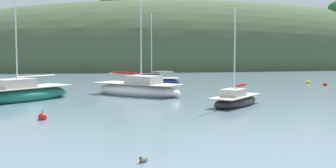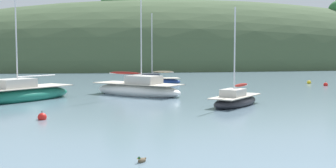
{
  "view_description": "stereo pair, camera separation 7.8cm",
  "coord_description": "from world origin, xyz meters",
  "px_view_note": "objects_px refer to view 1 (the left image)",
  "views": [
    {
      "loc": [
        -6.43,
        -6.35,
        3.28
      ],
      "look_at": [
        0.0,
        20.0,
        1.2
      ],
      "focal_mm": 42.46,
      "sensor_mm": 36.0,
      "label": 1
    },
    {
      "loc": [
        -6.35,
        -6.37,
        3.28
      ],
      "look_at": [
        0.0,
        20.0,
        1.2
      ],
      "focal_mm": 42.46,
      "sensor_mm": 36.0,
      "label": 2
    }
  ],
  "objects_px": {
    "mooring_buoy_channel": "(42,117)",
    "mooring_buoy_inner": "(308,82)",
    "sailboat_orange_cutter": "(22,94)",
    "sailboat_cream_ketch": "(154,81)",
    "mooring_buoy_outer": "(325,85)",
    "sailboat_black_sloop": "(236,100)",
    "sailboat_grey_yawl": "(138,89)",
    "duck_trailing": "(143,160)"
  },
  "relations": [
    {
      "from": "mooring_buoy_channel",
      "to": "mooring_buoy_inner",
      "type": "bearing_deg",
      "value": 34.06
    },
    {
      "from": "mooring_buoy_outer",
      "to": "mooring_buoy_channel",
      "type": "relative_size",
      "value": 1.0
    },
    {
      "from": "mooring_buoy_inner",
      "to": "duck_trailing",
      "type": "xyz_separation_m",
      "value": [
        -23.2,
        -26.88,
        -0.07
      ]
    },
    {
      "from": "mooring_buoy_channel",
      "to": "sailboat_cream_ketch",
      "type": "bearing_deg",
      "value": 64.44
    },
    {
      "from": "sailboat_grey_yawl",
      "to": "mooring_buoy_inner",
      "type": "height_order",
      "value": "sailboat_grey_yawl"
    },
    {
      "from": "sailboat_orange_cutter",
      "to": "mooring_buoy_channel",
      "type": "height_order",
      "value": "sailboat_orange_cutter"
    },
    {
      "from": "sailboat_grey_yawl",
      "to": "duck_trailing",
      "type": "relative_size",
      "value": 30.5
    },
    {
      "from": "sailboat_cream_ketch",
      "to": "mooring_buoy_outer",
      "type": "bearing_deg",
      "value": -19.62
    },
    {
      "from": "duck_trailing",
      "to": "sailboat_cream_ketch",
      "type": "bearing_deg",
      "value": 77.72
    },
    {
      "from": "sailboat_grey_yawl",
      "to": "mooring_buoy_inner",
      "type": "relative_size",
      "value": 20.78
    },
    {
      "from": "sailboat_orange_cutter",
      "to": "mooring_buoy_channel",
      "type": "relative_size",
      "value": 20.88
    },
    {
      "from": "mooring_buoy_outer",
      "to": "sailboat_grey_yawl",
      "type": "bearing_deg",
      "value": -167.33
    },
    {
      "from": "sailboat_grey_yawl",
      "to": "mooring_buoy_outer",
      "type": "relative_size",
      "value": 20.78
    },
    {
      "from": "sailboat_grey_yawl",
      "to": "mooring_buoy_channel",
      "type": "relative_size",
      "value": 20.78
    },
    {
      "from": "sailboat_cream_ketch",
      "to": "duck_trailing",
      "type": "bearing_deg",
      "value": -102.28
    },
    {
      "from": "sailboat_grey_yawl",
      "to": "duck_trailing",
      "type": "distance_m",
      "value": 19.46
    },
    {
      "from": "duck_trailing",
      "to": "mooring_buoy_inner",
      "type": "bearing_deg",
      "value": 49.19
    },
    {
      "from": "sailboat_orange_cutter",
      "to": "mooring_buoy_inner",
      "type": "relative_size",
      "value": 20.88
    },
    {
      "from": "mooring_buoy_outer",
      "to": "duck_trailing",
      "type": "xyz_separation_m",
      "value": [
        -23.06,
        -23.74,
        -0.07
      ]
    },
    {
      "from": "mooring_buoy_channel",
      "to": "duck_trailing",
      "type": "bearing_deg",
      "value": -68.31
    },
    {
      "from": "sailboat_black_sloop",
      "to": "duck_trailing",
      "type": "relative_size",
      "value": 17.21
    },
    {
      "from": "sailboat_black_sloop",
      "to": "sailboat_orange_cutter",
      "type": "bearing_deg",
      "value": 155.67
    },
    {
      "from": "sailboat_orange_cutter",
      "to": "sailboat_black_sloop",
      "type": "distance_m",
      "value": 14.78
    },
    {
      "from": "mooring_buoy_channel",
      "to": "mooring_buoy_inner",
      "type": "distance_m",
      "value": 32.24
    },
    {
      "from": "sailboat_grey_yawl",
      "to": "sailboat_black_sloop",
      "type": "bearing_deg",
      "value": -57.01
    },
    {
      "from": "sailboat_grey_yawl",
      "to": "sailboat_orange_cutter",
      "type": "relative_size",
      "value": 1.0
    },
    {
      "from": "sailboat_cream_ketch",
      "to": "duck_trailing",
      "type": "xyz_separation_m",
      "value": [
        -6.46,
        -29.66,
        -0.31
      ]
    },
    {
      "from": "sailboat_cream_ketch",
      "to": "mooring_buoy_channel",
      "type": "relative_size",
      "value": 14.27
    },
    {
      "from": "sailboat_black_sloop",
      "to": "mooring_buoy_inner",
      "type": "distance_m",
      "value": 21.6
    },
    {
      "from": "sailboat_grey_yawl",
      "to": "sailboat_black_sloop",
      "type": "distance_m",
      "value": 9.15
    },
    {
      "from": "sailboat_black_sloop",
      "to": "duck_trailing",
      "type": "height_order",
      "value": "sailboat_black_sloop"
    },
    {
      "from": "sailboat_grey_yawl",
      "to": "mooring_buoy_outer",
      "type": "bearing_deg",
      "value": 12.67
    },
    {
      "from": "sailboat_black_sloop",
      "to": "duck_trailing",
      "type": "bearing_deg",
      "value": -124.67
    },
    {
      "from": "sailboat_orange_cutter",
      "to": "sailboat_cream_ketch",
      "type": "height_order",
      "value": "sailboat_orange_cutter"
    },
    {
      "from": "mooring_buoy_inner",
      "to": "sailboat_orange_cutter",
      "type": "bearing_deg",
      "value": -162.14
    },
    {
      "from": "mooring_buoy_outer",
      "to": "mooring_buoy_channel",
      "type": "xyz_separation_m",
      "value": [
        -26.57,
        -14.91,
        0.0
      ]
    },
    {
      "from": "sailboat_cream_ketch",
      "to": "mooring_buoy_channel",
      "type": "bearing_deg",
      "value": -115.56
    },
    {
      "from": "mooring_buoy_channel",
      "to": "sailboat_black_sloop",
      "type": "bearing_deg",
      "value": 13.35
    },
    {
      "from": "mooring_buoy_outer",
      "to": "sailboat_black_sloop",
      "type": "bearing_deg",
      "value": -141.05
    },
    {
      "from": "sailboat_orange_cutter",
      "to": "sailboat_cream_ketch",
      "type": "xyz_separation_m",
      "value": [
        11.93,
        12.02,
        -0.1
      ]
    },
    {
      "from": "sailboat_black_sloop",
      "to": "duck_trailing",
      "type": "xyz_separation_m",
      "value": [
        -7.99,
        -11.55,
        -0.28
      ]
    },
    {
      "from": "mooring_buoy_outer",
      "to": "duck_trailing",
      "type": "height_order",
      "value": "mooring_buoy_outer"
    }
  ]
}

